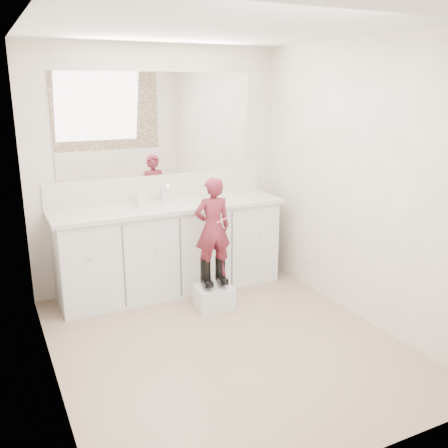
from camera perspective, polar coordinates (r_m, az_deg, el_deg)
floor at (r=4.16m, az=0.04°, el=-13.36°), size 3.00×3.00×0.00m
ceiling at (r=3.66m, az=0.05°, el=21.63°), size 3.00×3.00×0.00m
wall_back at (r=5.10m, az=-7.45°, el=6.26°), size 2.60×0.00×2.60m
wall_front at (r=2.52m, az=15.27°, el=-3.82°), size 2.60×0.00×2.60m
wall_left at (r=3.38m, az=-20.13°, el=0.68°), size 0.00×3.00×3.00m
wall_right at (r=4.45m, az=15.30°, el=4.48°), size 0.00×3.00×3.00m
vanity_cabinet at (r=5.03m, az=-6.12°, el=-2.93°), size 2.20×0.55×0.85m
countertop at (r=4.89m, az=-6.21°, el=1.97°), size 2.28×0.58×0.04m
backsplash at (r=5.12m, az=-7.32°, el=4.20°), size 2.28×0.03×0.25m
mirror at (r=5.03m, az=-7.58°, el=11.19°), size 2.00×0.02×1.00m
dot_panel at (r=2.42m, az=15.87°, el=6.34°), size 2.00×0.01×1.20m
faucet at (r=5.03m, az=-6.88°, el=3.14°), size 0.08×0.08×0.10m
cup at (r=5.03m, az=-2.37°, el=3.19°), size 0.12×0.12×0.09m
soap_bottle at (r=4.87m, az=-9.58°, el=3.22°), size 0.11×0.11×0.20m
step_stool at (r=4.70m, az=-1.15°, el=-8.35°), size 0.36×0.31×0.21m
boot_left at (r=4.60m, az=-2.12°, el=-5.63°), size 0.12×0.20×0.28m
boot_right at (r=4.65m, az=-0.43°, el=-5.33°), size 0.12×0.20×0.28m
toddler at (r=4.49m, az=-1.30°, el=-0.44°), size 0.36×0.26×0.92m
toothbrush at (r=4.43m, az=-0.05°, el=0.51°), size 0.14×0.03×0.06m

